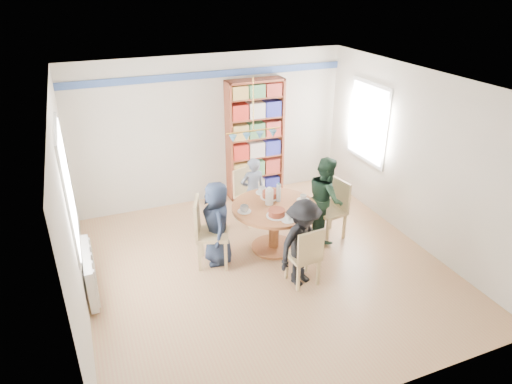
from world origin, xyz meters
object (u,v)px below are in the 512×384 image
dining_table (274,217)px  person_left (217,223)px  chair_near (306,254)px  person_far (253,191)px  chair_left (206,229)px  radiator (90,272)px  person_near (303,243)px  bookshelf (255,141)px  chair_far (247,192)px  chair_right (334,206)px  person_right (325,198)px

dining_table → person_left: size_ratio=1.01×
chair_near → person_far: size_ratio=0.75×
chair_left → radiator: bearing=-175.8°
chair_near → dining_table: bearing=91.3°
person_far → dining_table: bearing=89.8°
person_left → person_near: size_ratio=1.01×
person_near → bookshelf: (0.45, 2.86, 0.46)m
chair_far → person_left: bearing=-129.7°
chair_far → person_far: bearing=-69.8°
person_near → chair_right: bearing=20.5°
person_right → person_far: 1.25m
chair_left → person_far: bearing=39.7°
dining_table → person_near: bearing=-90.1°
person_left → radiator: bearing=-81.5°
dining_table → person_right: bearing=1.8°
person_left → chair_near: bearing=47.7°
radiator → person_left: (1.82, 0.12, 0.29)m
chair_near → bookshelf: size_ratio=0.40×
person_right → radiator: bearing=107.0°
chair_left → chair_near: size_ratio=1.17×
dining_table → chair_right: bearing=-0.0°
radiator → person_right: size_ratio=0.72×
chair_far → person_right: bearing=-46.5°
chair_far → chair_near: chair_far is taller
chair_left → chair_far: bearing=45.3°
person_left → bookshelf: (1.36, 1.92, 0.46)m
dining_table → bookshelf: size_ratio=0.58×
chair_right → person_near: (-1.06, -0.95, 0.11)m
chair_far → person_right: size_ratio=0.68×
chair_right → chair_near: size_ratio=1.08×
person_far → bookshelf: (0.45, 1.02, 0.50)m
dining_table → bookshelf: 2.04m
chair_near → bookshelf: (0.43, 2.92, 0.61)m
chair_left → chair_right: size_ratio=1.09×
chair_left → dining_table: bearing=0.4°
chair_far → person_left: size_ratio=0.73×
dining_table → chair_far: chair_far is taller
dining_table → person_right: size_ratio=0.94×
dining_table → person_near: size_ratio=1.02×
radiator → person_far: size_ratio=0.84×
radiator → chair_near: (2.75, -0.88, 0.14)m
chair_left → chair_right: (2.14, 0.01, -0.05)m
person_far → person_near: 1.84m
chair_near → person_far: person_far is taller
person_left → person_far: 1.28m
chair_far → person_near: 1.98m
chair_right → bookshelf: size_ratio=0.43×
dining_table → chair_left: 1.08m
person_left → person_right: person_right is taller
radiator → chair_near: size_ratio=1.11×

